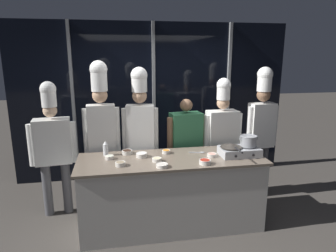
{
  "coord_description": "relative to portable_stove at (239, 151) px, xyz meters",
  "views": [
    {
      "loc": [
        -0.65,
        -3.45,
        2.17
      ],
      "look_at": [
        0.0,
        0.25,
        1.27
      ],
      "focal_mm": 32.0,
      "sensor_mm": 36.0,
      "label": 1
    }
  ],
  "objects": [
    {
      "name": "ground_plane",
      "position": [
        -0.87,
        0.05,
        -0.97
      ],
      "size": [
        24.0,
        24.0,
        0.0
      ],
      "primitive_type": "plane",
      "color": "#47423D"
    },
    {
      "name": "window_wall_back",
      "position": [
        -0.87,
        1.75,
        0.38
      ],
      "size": [
        4.76,
        0.09,
        2.7
      ],
      "color": "black",
      "rests_on": "ground_plane"
    },
    {
      "name": "demo_counter",
      "position": [
        -0.87,
        0.05,
        -0.51
      ],
      "size": [
        2.31,
        0.78,
        0.92
      ],
      "color": "beige",
      "rests_on": "ground_plane"
    },
    {
      "name": "portable_stove",
      "position": [
        0.0,
        0.0,
        0.0
      ],
      "size": [
        0.49,
        0.32,
        0.12
      ],
      "color": "#B2B5BA",
      "rests_on": "demo_counter"
    },
    {
      "name": "frying_pan",
      "position": [
        -0.11,
        -0.0,
        0.08
      ],
      "size": [
        0.27,
        0.47,
        0.05
      ],
      "color": "#38332D",
      "rests_on": "portable_stove"
    },
    {
      "name": "stock_pot",
      "position": [
        0.11,
        0.0,
        0.13
      ],
      "size": [
        0.23,
        0.2,
        0.14
      ],
      "color": "#93969B",
      "rests_on": "portable_stove"
    },
    {
      "name": "squeeze_bottle_clear",
      "position": [
        -1.67,
        0.29,
        0.04
      ],
      "size": [
        0.06,
        0.06,
        0.19
      ],
      "color": "white",
      "rests_on": "demo_counter"
    },
    {
      "name": "prep_bowl_rice",
      "position": [
        -1.23,
        0.15,
        -0.02
      ],
      "size": [
        0.14,
        0.14,
        0.05
      ],
      "color": "silver",
      "rests_on": "demo_counter"
    },
    {
      "name": "prep_bowl_bean_sprouts",
      "position": [
        -1.62,
        0.15,
        -0.03
      ],
      "size": [
        0.11,
        0.11,
        0.04
      ],
      "color": "silver",
      "rests_on": "demo_counter"
    },
    {
      "name": "prep_bowl_soy_glaze",
      "position": [
        -1.4,
        0.3,
        -0.03
      ],
      "size": [
        0.13,
        0.13,
        0.05
      ],
      "color": "silver",
      "rests_on": "demo_counter"
    },
    {
      "name": "prep_bowl_shrimp",
      "position": [
        -0.36,
        0.02,
        -0.03
      ],
      "size": [
        0.12,
        0.12,
        0.04
      ],
      "color": "silver",
      "rests_on": "demo_counter"
    },
    {
      "name": "prep_bowl_noodles",
      "position": [
        -1.06,
        -0.04,
        -0.03
      ],
      "size": [
        0.12,
        0.12,
        0.05
      ],
      "color": "silver",
      "rests_on": "demo_counter"
    },
    {
      "name": "prep_bowl_onion",
      "position": [
        -1.03,
        -0.23,
        -0.03
      ],
      "size": [
        0.14,
        0.14,
        0.04
      ],
      "color": "silver",
      "rests_on": "demo_counter"
    },
    {
      "name": "prep_bowl_mushrooms",
      "position": [
        -1.5,
        -0.11,
        -0.03
      ],
      "size": [
        0.12,
        0.12,
        0.05
      ],
      "color": "silver",
      "rests_on": "demo_counter"
    },
    {
      "name": "prep_bowl_carrots",
      "position": [
        -0.9,
        0.24,
        -0.03
      ],
      "size": [
        0.11,
        0.11,
        0.05
      ],
      "color": "silver",
      "rests_on": "demo_counter"
    },
    {
      "name": "prep_bowl_chili_flakes",
      "position": [
        -0.52,
        -0.22,
        -0.03
      ],
      "size": [
        0.14,
        0.14,
        0.05
      ],
      "color": "silver",
      "rests_on": "demo_counter"
    },
    {
      "name": "serving_spoon_slotted",
      "position": [
        -0.47,
        0.18,
        -0.05
      ],
      "size": [
        0.21,
        0.07,
        0.02
      ],
      "color": "#B2B5BA",
      "rests_on": "demo_counter"
    },
    {
      "name": "chef_head",
      "position": [
        -2.36,
        0.61,
        0.06
      ],
      "size": [
        0.61,
        0.29,
        1.84
      ],
      "rotation": [
        0.0,
        0.0,
        3.25
      ],
      "color": "#4C4C51",
      "rests_on": "ground_plane"
    },
    {
      "name": "chef_sous",
      "position": [
        -1.72,
        0.62,
        0.3
      ],
      "size": [
        0.49,
        0.23,
        2.09
      ],
      "rotation": [
        0.0,
        0.0,
        3.21
      ],
      "color": "#2D3856",
      "rests_on": "ground_plane"
    },
    {
      "name": "chef_line",
      "position": [
        -1.2,
        0.62,
        0.25
      ],
      "size": [
        0.5,
        0.24,
        2.01
      ],
      "rotation": [
        0.0,
        0.0,
        3.03
      ],
      "color": "#232326",
      "rests_on": "ground_plane"
    },
    {
      "name": "person_guest",
      "position": [
        -0.54,
        0.66,
        -0.04
      ],
      "size": [
        0.58,
        0.29,
        1.56
      ],
      "rotation": [
        0.0,
        0.0,
        3.29
      ],
      "color": "#232326",
      "rests_on": "ground_plane"
    },
    {
      "name": "chef_pastry",
      "position": [
        0.01,
        0.68,
        0.08
      ],
      "size": [
        0.59,
        0.26,
        1.84
      ],
      "rotation": [
        0.0,
        0.0,
        3.21
      ],
      "color": "#4C4C51",
      "rests_on": "ground_plane"
    },
    {
      "name": "chef_apprentice",
      "position": [
        0.59,
        0.61,
        0.23
      ],
      "size": [
        0.49,
        0.23,
        2.0
      ],
      "rotation": [
        0.0,
        0.0,
        3.24
      ],
      "color": "#4C4C51",
      "rests_on": "ground_plane"
    }
  ]
}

